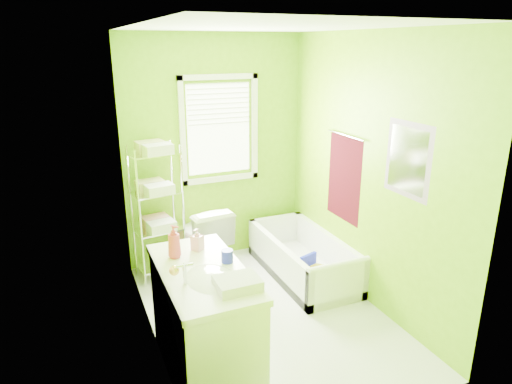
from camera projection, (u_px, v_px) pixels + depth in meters
name	position (u px, v px, depth m)	size (l,w,h in m)	color
ground	(266.00, 314.00, 4.37)	(2.90, 2.90, 0.00)	silver
room_envelope	(267.00, 157.00, 3.89)	(2.14, 2.94, 2.62)	#6DA407
window	(219.00, 124.00, 5.14)	(0.92, 0.05, 1.22)	white
door	(181.00, 295.00, 2.80)	(0.09, 0.80, 2.00)	white
right_wall_decor	(367.00, 171.00, 4.33)	(0.04, 1.48, 1.17)	#3C060E
bathtub	(304.00, 263.00, 5.07)	(0.69, 1.48, 0.48)	white
toilet	(203.00, 238.00, 5.09)	(0.45, 0.79, 0.81)	white
vanity	(205.00, 319.00, 3.48)	(0.61, 1.18, 1.16)	white
wire_shelf_unit	(158.00, 198.00, 4.84)	(0.54, 0.44, 1.51)	silver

